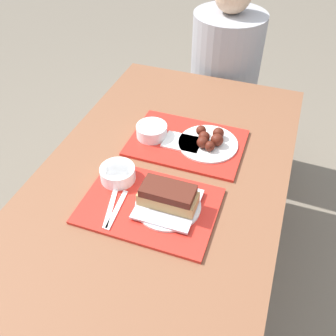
% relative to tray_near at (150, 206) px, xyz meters
% --- Properties ---
extents(ground_plane, '(12.00, 12.00, 0.00)m').
position_rel_tray_near_xyz_m(ground_plane, '(-0.02, 0.18, -0.74)').
color(ground_plane, '#706656').
extents(picnic_table, '(0.88, 1.46, 0.73)m').
position_rel_tray_near_xyz_m(picnic_table, '(-0.02, 0.18, -0.10)').
color(picnic_table, brown).
rests_on(picnic_table, ground_plane).
extents(picnic_bench_far, '(0.84, 0.28, 0.44)m').
position_rel_tray_near_xyz_m(picnic_bench_far, '(-0.02, 1.13, -0.36)').
color(picnic_bench_far, brown).
rests_on(picnic_bench_far, ground_plane).
extents(tray_near, '(0.44, 0.31, 0.01)m').
position_rel_tray_near_xyz_m(tray_near, '(0.00, 0.00, 0.00)').
color(tray_near, red).
rests_on(tray_near, picnic_table).
extents(tray_far, '(0.44, 0.31, 0.01)m').
position_rel_tray_near_xyz_m(tray_far, '(0.02, 0.36, 0.00)').
color(tray_far, red).
rests_on(tray_far, picnic_table).
extents(bowl_coleslaw_near, '(0.12, 0.12, 0.05)m').
position_rel_tray_near_xyz_m(bowl_coleslaw_near, '(-0.15, 0.08, 0.03)').
color(bowl_coleslaw_near, white).
rests_on(bowl_coleslaw_near, tray_near).
extents(brisket_sandwich_plate, '(0.22, 0.22, 0.09)m').
position_rel_tray_near_xyz_m(brisket_sandwich_plate, '(0.06, 0.01, 0.04)').
color(brisket_sandwich_plate, white).
rests_on(brisket_sandwich_plate, tray_near).
extents(plastic_fork_near, '(0.06, 0.17, 0.00)m').
position_rel_tray_near_xyz_m(plastic_fork_near, '(-0.11, -0.06, 0.01)').
color(plastic_fork_near, white).
rests_on(plastic_fork_near, tray_near).
extents(plastic_knife_near, '(0.03, 0.17, 0.00)m').
position_rel_tray_near_xyz_m(plastic_knife_near, '(-0.09, -0.06, 0.01)').
color(plastic_knife_near, white).
rests_on(plastic_knife_near, tray_near).
extents(condiment_packet, '(0.04, 0.03, 0.01)m').
position_rel_tray_near_xyz_m(condiment_packet, '(0.01, 0.07, 0.01)').
color(condiment_packet, teal).
rests_on(condiment_packet, tray_near).
extents(bowl_coleslaw_far, '(0.12, 0.12, 0.05)m').
position_rel_tray_near_xyz_m(bowl_coleslaw_far, '(-0.13, 0.35, 0.03)').
color(bowl_coleslaw_far, white).
rests_on(bowl_coleslaw_far, tray_far).
extents(wings_plate_far, '(0.23, 0.23, 0.06)m').
position_rel_tray_near_xyz_m(wings_plate_far, '(0.10, 0.37, 0.02)').
color(wings_plate_far, white).
rests_on(wings_plate_far, tray_far).
extents(napkin_far, '(0.15, 0.10, 0.01)m').
position_rel_tray_near_xyz_m(napkin_far, '(0.00, 0.34, 0.01)').
color(napkin_far, white).
rests_on(napkin_far, tray_far).
extents(person_seated_across, '(0.38, 0.38, 0.71)m').
position_rel_tray_near_xyz_m(person_seated_across, '(-0.00, 1.13, -0.00)').
color(person_seated_across, '#9E9EA3').
rests_on(person_seated_across, picnic_bench_far).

